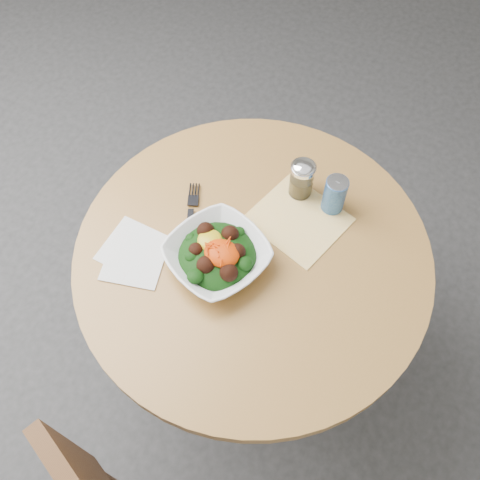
{
  "coord_description": "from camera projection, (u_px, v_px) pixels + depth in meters",
  "views": [
    {
      "loc": [
        0.26,
        -0.6,
        1.91
      ],
      "look_at": [
        -0.03,
        -0.01,
        0.81
      ],
      "focal_mm": 40.0,
      "sensor_mm": 36.0,
      "label": 1
    }
  ],
  "objects": [
    {
      "name": "salad_bowl",
      "position": [
        217.0,
        255.0,
        1.3
      ],
      "size": [
        0.31,
        0.31,
        0.09
      ],
      "color": "white",
      "rests_on": "table"
    },
    {
      "name": "paper_napkins",
      "position": [
        134.0,
        254.0,
        1.33
      ],
      "size": [
        0.18,
        0.19,
        0.0
      ],
      "color": "silver",
      "rests_on": "table"
    },
    {
      "name": "fork",
      "position": [
        191.0,
        216.0,
        1.38
      ],
      "size": [
        0.11,
        0.22,
        0.0
      ],
      "color": "black",
      "rests_on": "table"
    },
    {
      "name": "table",
      "position": [
        251.0,
        286.0,
        1.51
      ],
      "size": [
        0.9,
        0.9,
        0.75
      ],
      "color": "black",
      "rests_on": "ground"
    },
    {
      "name": "spice_shaker",
      "position": [
        302.0,
        179.0,
        1.38
      ],
      "size": [
        0.07,
        0.07,
        0.12
      ],
      "color": "silver",
      "rests_on": "table"
    },
    {
      "name": "cloth_napkin",
      "position": [
        298.0,
        219.0,
        1.39
      ],
      "size": [
        0.27,
        0.26,
        0.0
      ],
      "primitive_type": "cube",
      "rotation": [
        0.0,
        0.0,
        -0.29
      ],
      "color": "orange",
      "rests_on": "table"
    },
    {
      "name": "ground",
      "position": [
        249.0,
        351.0,
        1.98
      ],
      "size": [
        6.0,
        6.0,
        0.0
      ],
      "primitive_type": "plane",
      "color": "#2C2C2E",
      "rests_on": "ground"
    },
    {
      "name": "beverage_can",
      "position": [
        335.0,
        195.0,
        1.36
      ],
      "size": [
        0.06,
        0.06,
        0.11
      ],
      "color": "navy",
      "rests_on": "table"
    }
  ]
}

